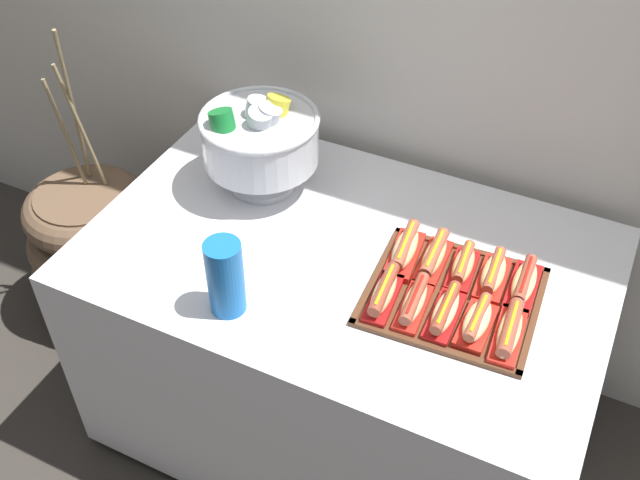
{
  "coord_description": "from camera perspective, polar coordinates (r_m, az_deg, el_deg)",
  "views": [
    {
      "loc": [
        0.55,
        -1.29,
        2.07
      ],
      "look_at": [
        -0.07,
        -0.0,
        0.76
      ],
      "focal_mm": 41.97,
      "sensor_mm": 36.0,
      "label": 1
    }
  ],
  "objects": [
    {
      "name": "serving_tray",
      "position": [
        1.84,
        10.09,
        -4.29
      ],
      "size": [
        0.42,
        0.38,
        0.01
      ],
      "color": "#56331E",
      "rests_on": "buffet_table"
    },
    {
      "name": "ground_plane",
      "position": [
        2.5,
        1.58,
        -13.52
      ],
      "size": [
        10.0,
        10.0,
        0.0
      ],
      "primitive_type": "plane",
      "color": "#38332D"
    },
    {
      "name": "hot_dog_1",
      "position": [
        1.77,
        7.17,
        -4.76
      ],
      "size": [
        0.07,
        0.17,
        0.06
      ],
      "color": "red",
      "rests_on": "serving_tray"
    },
    {
      "name": "floor_vase",
      "position": [
        2.75,
        -16.51,
        -1.01
      ],
      "size": [
        0.49,
        0.49,
        1.11
      ],
      "color": "brown",
      "rests_on": "ground_plane"
    },
    {
      "name": "hot_dog_8",
      "position": [
        1.87,
        13.06,
        -2.57
      ],
      "size": [
        0.08,
        0.16,
        0.06
      ],
      "color": "red",
      "rests_on": "serving_tray"
    },
    {
      "name": "cup_stack",
      "position": [
        1.73,
        -7.23,
        -2.84
      ],
      "size": [
        0.09,
        0.09,
        0.2
      ],
      "color": "blue",
      "rests_on": "buffet_table"
    },
    {
      "name": "hot_dog_6",
      "position": [
        1.88,
        8.67,
        -1.29
      ],
      "size": [
        0.07,
        0.18,
        0.06
      ],
      "color": "red",
      "rests_on": "serving_tray"
    },
    {
      "name": "hot_dog_9",
      "position": [
        1.87,
        15.28,
        -3.18
      ],
      "size": [
        0.07,
        0.17,
        0.06
      ],
      "color": "#B21414",
      "rests_on": "serving_tray"
    },
    {
      "name": "punch_bowl",
      "position": [
        2.05,
        -4.63,
        7.79
      ],
      "size": [
        0.33,
        0.33,
        0.28
      ],
      "color": "silver",
      "rests_on": "buffet_table"
    },
    {
      "name": "hot_dog_3",
      "position": [
        1.75,
        11.86,
        -6.11
      ],
      "size": [
        0.07,
        0.15,
        0.06
      ],
      "color": "red",
      "rests_on": "serving_tray"
    },
    {
      "name": "buffet_table",
      "position": [
        2.18,
        1.77,
        -7.74
      ],
      "size": [
        1.35,
        0.86,
        0.75
      ],
      "color": "silver",
      "rests_on": "ground_plane"
    },
    {
      "name": "hot_dog_5",
      "position": [
        1.89,
        6.5,
        -0.7
      ],
      "size": [
        0.09,
        0.19,
        0.06
      ],
      "color": "red",
      "rests_on": "serving_tray"
    },
    {
      "name": "hot_dog_2",
      "position": [
        1.76,
        9.5,
        -5.43
      ],
      "size": [
        0.07,
        0.17,
        0.06
      ],
      "color": "#B21414",
      "rests_on": "serving_tray"
    },
    {
      "name": "hot_dog_4",
      "position": [
        1.75,
        14.24,
        -6.77
      ],
      "size": [
        0.07,
        0.18,
        0.06
      ],
      "color": "red",
      "rests_on": "serving_tray"
    },
    {
      "name": "hot_dog_7",
      "position": [
        1.87,
        10.85,
        -1.96
      ],
      "size": [
        0.07,
        0.16,
        0.06
      ],
      "color": "#B21414",
      "rests_on": "serving_tray"
    },
    {
      "name": "hot_dog_0",
      "position": [
        1.78,
        4.87,
        -4.07
      ],
      "size": [
        0.07,
        0.18,
        0.06
      ],
      "color": "#B21414",
      "rests_on": "serving_tray"
    }
  ]
}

